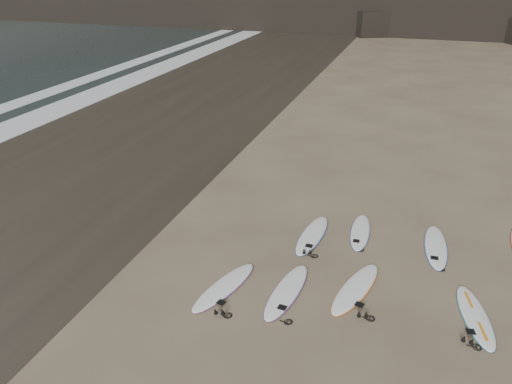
# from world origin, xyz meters

# --- Properties ---
(ground) EXTENTS (240.00, 240.00, 0.00)m
(ground) POSITION_xyz_m (0.00, 0.00, 0.00)
(ground) COLOR #897559
(ground) RESTS_ON ground
(wet_sand) EXTENTS (12.00, 200.00, 0.01)m
(wet_sand) POSITION_xyz_m (-13.00, 10.00, 0.00)
(wet_sand) COLOR #383026
(wet_sand) RESTS_ON ground
(foam_near) EXTENTS (2.20, 200.00, 0.05)m
(foam_near) POSITION_xyz_m (-18.50, 10.00, 0.03)
(foam_near) COLOR white
(foam_near) RESTS_ON ground
(surfboard_0) EXTENTS (1.19, 2.48, 0.09)m
(surfboard_0) POSITION_xyz_m (-4.15, -0.85, 0.04)
(surfboard_0) COLOR white
(surfboard_0) RESTS_ON ground
(surfboard_1) EXTENTS (0.85, 2.53, 0.09)m
(surfboard_1) POSITION_xyz_m (-2.63, -0.54, 0.04)
(surfboard_1) COLOR white
(surfboard_1) RESTS_ON ground
(surfboard_2) EXTENTS (1.23, 2.57, 0.09)m
(surfboard_2) POSITION_xyz_m (-1.04, 0.11, 0.04)
(surfboard_2) COLOR white
(surfboard_2) RESTS_ON ground
(surfboard_3) EXTENTS (1.04, 2.39, 0.08)m
(surfboard_3) POSITION_xyz_m (1.69, -0.10, 0.04)
(surfboard_3) COLOR white
(surfboard_3) RESTS_ON ground
(surfboard_5) EXTENTS (0.80, 2.52, 0.09)m
(surfboard_5) POSITION_xyz_m (-2.63, 2.34, 0.04)
(surfboard_5) COLOR white
(surfboard_5) RESTS_ON ground
(surfboard_6) EXTENTS (0.65, 2.26, 0.08)m
(surfboard_6) POSITION_xyz_m (-1.31, 2.97, 0.04)
(surfboard_6) COLOR white
(surfboard_6) RESTS_ON ground
(surfboard_7) EXTENTS (0.73, 2.50, 0.09)m
(surfboard_7) POSITION_xyz_m (0.83, 2.79, 0.04)
(surfboard_7) COLOR white
(surfboard_7) RESTS_ON ground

